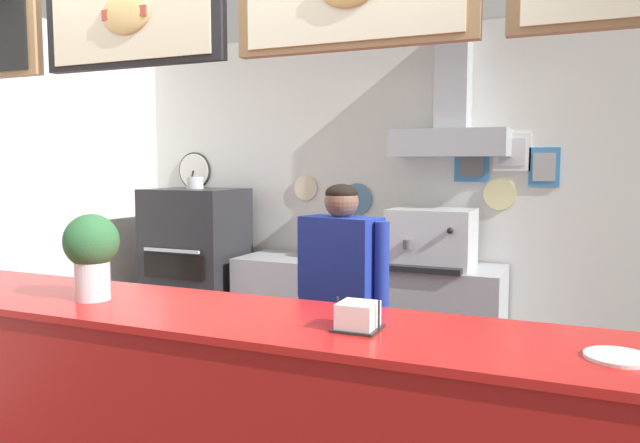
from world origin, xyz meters
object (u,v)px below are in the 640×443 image
object	(u,v)px
potted_sage	(373,248)
condiment_plate	(619,357)
potted_oregano	(317,244)
pizza_oven	(197,274)
espresso_machine	(432,238)
napkin_holder	(358,317)
basil_vase	(92,253)
shop_worker	(341,311)

from	to	relation	value
potted_sage	condiment_plate	world-z (taller)	potted_sage
potted_oregano	condiment_plate	bearing A→B (deg)	-49.33
pizza_oven	condiment_plate	bearing A→B (deg)	-35.73
potted_oregano	pizza_oven	bearing A→B (deg)	-172.22
pizza_oven	condiment_plate	xyz separation A→B (m)	(3.12, -2.24, 0.34)
espresso_machine	potted_oregano	xyz separation A→B (m)	(-0.94, 0.06, -0.10)
potted_oregano	napkin_holder	xyz separation A→B (m)	(1.20, -2.39, 0.09)
espresso_machine	napkin_holder	xyz separation A→B (m)	(0.26, -2.34, -0.01)
pizza_oven	espresso_machine	size ratio (longest dim) A/B	2.62
espresso_machine	condiment_plate	xyz separation A→B (m)	(1.11, -2.33, -0.05)
basil_vase	condiment_plate	xyz separation A→B (m)	(2.10, 0.01, -0.21)
shop_worker	napkin_holder	world-z (taller)	shop_worker
basil_vase	napkin_holder	bearing A→B (deg)	0.11
napkin_holder	condiment_plate	world-z (taller)	napkin_holder
potted_sage	napkin_holder	xyz separation A→B (m)	(0.72, -2.38, 0.09)
shop_worker	basil_vase	size ratio (longest dim) A/B	4.08
espresso_machine	potted_sage	xyz separation A→B (m)	(-0.46, 0.04, -0.11)
pizza_oven	condiment_plate	distance (m)	3.86
potted_sage	condiment_plate	bearing A→B (deg)	-56.43
potted_oregano	condiment_plate	xyz separation A→B (m)	(2.05, -2.39, 0.05)
pizza_oven	espresso_machine	world-z (taller)	pizza_oven
pizza_oven	napkin_holder	xyz separation A→B (m)	(2.27, -2.25, 0.38)
espresso_machine	basil_vase	bearing A→B (deg)	-112.81
potted_sage	basil_vase	bearing A→B (deg)	-102.35
espresso_machine	napkin_holder	world-z (taller)	espresso_machine
napkin_holder	condiment_plate	distance (m)	0.85
shop_worker	potted_sage	world-z (taller)	shop_worker
potted_oregano	napkin_holder	size ratio (longest dim) A/B	1.23
potted_oregano	basil_vase	size ratio (longest dim) A/B	0.54
pizza_oven	potted_sage	bearing A→B (deg)	4.77
pizza_oven	shop_worker	distance (m)	2.10
potted_sage	condiment_plate	size ratio (longest dim) A/B	0.94
potted_sage	potted_oregano	bearing A→B (deg)	177.98
potted_oregano	potted_sage	bearing A→B (deg)	-2.02
potted_sage	napkin_holder	distance (m)	2.49
pizza_oven	espresso_machine	xyz separation A→B (m)	(2.01, 0.09, 0.39)
basil_vase	shop_worker	bearing A→B (deg)	56.31
shop_worker	potted_sage	distance (m)	1.29
pizza_oven	potted_sage	distance (m)	1.58
condiment_plate	espresso_machine	bearing A→B (deg)	115.48
pizza_oven	espresso_machine	bearing A→B (deg)	2.54
shop_worker	napkin_holder	size ratio (longest dim) A/B	9.33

